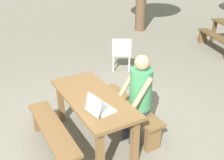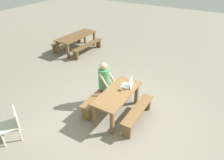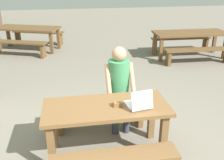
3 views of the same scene
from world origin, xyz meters
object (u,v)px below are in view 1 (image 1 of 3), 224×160
object	(u,v)px
picnic_table_front	(93,104)
laptop	(99,108)
small_pouch	(95,100)
plastic_chair	(122,53)
person_seated	(139,92)

from	to	relation	value
picnic_table_front	laptop	size ratio (longest dim) A/B	4.66
small_pouch	plastic_chair	world-z (taller)	plastic_chair
picnic_table_front	laptop	bearing A→B (deg)	-13.92
picnic_table_front	plastic_chair	xyz separation A→B (m)	(-2.07, 1.75, -0.17)
small_pouch	person_seated	world-z (taller)	person_seated
laptop	picnic_table_front	bearing A→B (deg)	-23.46
person_seated	plastic_chair	distance (m)	2.65
picnic_table_front	plastic_chair	bearing A→B (deg)	139.87
laptop	small_pouch	world-z (taller)	laptop
laptop	small_pouch	bearing A→B (deg)	-24.01
small_pouch	person_seated	xyz separation A→B (m)	(0.14, 0.63, 0.01)
laptop	small_pouch	xyz separation A→B (m)	(-0.26, 0.07, -0.03)
laptop	person_seated	bearing A→B (deg)	-89.84
picnic_table_front	small_pouch	world-z (taller)	small_pouch
person_seated	plastic_chair	xyz separation A→B (m)	(-2.36, 1.15, -0.34)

